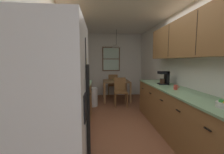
% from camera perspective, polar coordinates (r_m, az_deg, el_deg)
% --- Properties ---
extents(ground_plane, '(12.00, 12.00, 0.00)m').
position_cam_1_polar(ground_plane, '(3.92, 2.54, -15.39)').
color(ground_plane, brown).
extents(wall_left, '(0.10, 9.00, 2.55)m').
position_cam_1_polar(wall_left, '(3.72, -18.47, 3.30)').
color(wall_left, white).
rests_on(wall_left, ground).
extents(wall_right, '(0.10, 9.00, 2.55)m').
position_cam_1_polar(wall_right, '(4.06, 21.93, 3.38)').
color(wall_right, white).
rests_on(wall_right, ground).
extents(wall_back, '(4.40, 0.10, 2.55)m').
position_cam_1_polar(wall_back, '(6.29, -0.56, 4.64)').
color(wall_back, white).
rests_on(wall_back, ground).
extents(ceiling_slab, '(4.40, 9.00, 0.08)m').
position_cam_1_polar(ceiling_slab, '(3.83, 2.74, 23.64)').
color(ceiling_slab, white).
extents(refrigerator, '(0.73, 0.74, 1.78)m').
position_cam_1_polar(refrigerator, '(1.51, -23.52, -15.58)').
color(refrigerator, white).
rests_on(refrigerator, ground).
extents(stove_range, '(0.66, 0.65, 1.10)m').
position_cam_1_polar(stove_range, '(2.32, -18.26, -18.83)').
color(stove_range, black).
rests_on(stove_range, ground).
extents(microwave_over_range, '(0.39, 0.61, 0.31)m').
position_cam_1_polar(microwave_over_range, '(2.15, -22.38, 12.30)').
color(microwave_over_range, white).
extents(counter_left, '(0.64, 1.85, 0.90)m').
position_cam_1_polar(counter_left, '(3.48, -13.55, -10.54)').
color(counter_left, brown).
rests_on(counter_left, ground).
extents(upper_cabinets_left, '(0.33, 1.93, 0.69)m').
position_cam_1_polar(upper_cabinets_left, '(3.34, -16.76, 13.69)').
color(upper_cabinets_left, brown).
extents(counter_right, '(0.64, 3.06, 0.90)m').
position_cam_1_polar(counter_right, '(3.21, 23.44, -12.33)').
color(counter_right, brown).
rests_on(counter_right, ground).
extents(upper_cabinets_right, '(0.33, 2.74, 0.72)m').
position_cam_1_polar(upper_cabinets_right, '(3.11, 27.35, 13.24)').
color(upper_cabinets_right, brown).
extents(dining_table, '(0.94, 0.88, 0.72)m').
position_cam_1_polar(dining_table, '(5.45, 1.64, -2.52)').
color(dining_table, olive).
rests_on(dining_table, ground).
extents(dining_chair_near, '(0.40, 0.40, 0.90)m').
position_cam_1_polar(dining_chair_near, '(4.84, 3.22, -5.06)').
color(dining_chair_near, brown).
rests_on(dining_chair_near, ground).
extents(dining_chair_far, '(0.41, 0.41, 0.90)m').
position_cam_1_polar(dining_chair_far, '(6.10, 0.34, -2.72)').
color(dining_chair_far, brown).
rests_on(dining_chair_far, ground).
extents(pendant_light, '(0.33, 0.33, 0.63)m').
position_cam_1_polar(pendant_light, '(5.41, 1.68, 11.73)').
color(pendant_light, black).
extents(back_window, '(0.73, 0.05, 0.99)m').
position_cam_1_polar(back_window, '(6.21, -0.34, 6.93)').
color(back_window, brown).
extents(trash_bin, '(0.32, 0.32, 0.58)m').
position_cam_1_polar(trash_bin, '(4.83, -7.47, -7.64)').
color(trash_bin, silver).
rests_on(trash_bin, ground).
extents(storage_canister, '(0.12, 0.12, 0.17)m').
position_cam_1_polar(storage_canister, '(2.60, -16.42, -4.19)').
color(storage_canister, red).
rests_on(storage_canister, counter_left).
extents(dish_towel, '(0.02, 0.16, 0.24)m').
position_cam_1_polar(dish_towel, '(2.40, -8.72, -16.91)').
color(dish_towel, white).
extents(coffee_maker, '(0.22, 0.18, 0.30)m').
position_cam_1_polar(coffee_maker, '(3.64, 19.52, -0.20)').
color(coffee_maker, black).
rests_on(coffee_maker, counter_right).
extents(mug_by_coffeemaker, '(0.11, 0.07, 0.09)m').
position_cam_1_polar(mug_by_coffeemaker, '(3.06, 23.25, -3.63)').
color(mug_by_coffeemaker, '#BF3F33').
rests_on(mug_by_coffeemaker, counter_right).
extents(table_serving_bowl, '(0.18, 0.18, 0.06)m').
position_cam_1_polar(table_serving_bowl, '(5.52, 1.53, -1.00)').
color(table_serving_bowl, '#E0D14C').
rests_on(table_serving_bowl, dining_table).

